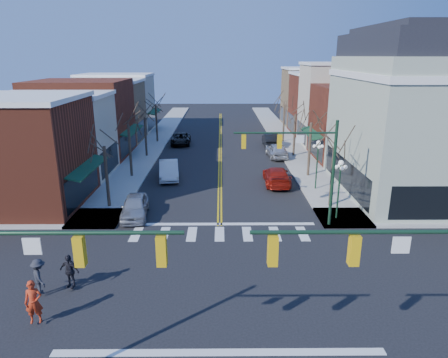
{
  "coord_description": "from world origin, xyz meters",
  "views": [
    {
      "loc": [
        0.12,
        -17.42,
        11.04
      ],
      "look_at": [
        0.31,
        9.22,
        2.8
      ],
      "focal_mm": 32.0,
      "sensor_mm": 36.0,
      "label": 1
    }
  ],
  "objects_px": {
    "car_right_mid": "(277,150)",
    "pedestrian_dark_a": "(69,271)",
    "car_left_mid": "(169,170)",
    "pedestrian_red_a": "(34,302)",
    "lamppost_midblock": "(318,157)",
    "victorian_corner": "(426,113)",
    "pedestrian_dark_b": "(39,276)",
    "car_left_far": "(181,139)",
    "car_left_near": "(135,207)",
    "car_right_far": "(271,140)",
    "car_right_near": "(277,176)",
    "lamppost_corner": "(340,180)"
  },
  "relations": [
    {
      "from": "victorian_corner",
      "to": "car_left_mid",
      "type": "distance_m",
      "value": 22.46
    },
    {
      "from": "car_left_mid",
      "to": "pedestrian_red_a",
      "type": "relative_size",
      "value": 2.54
    },
    {
      "from": "victorian_corner",
      "to": "lamppost_midblock",
      "type": "xyz_separation_m",
      "value": [
        -8.3,
        0.5,
        -3.7
      ]
    },
    {
      "from": "victorian_corner",
      "to": "pedestrian_red_a",
      "type": "relative_size",
      "value": 7.29
    },
    {
      "from": "car_left_mid",
      "to": "car_left_far",
      "type": "distance_m",
      "value": 15.11
    },
    {
      "from": "lamppost_midblock",
      "to": "car_right_near",
      "type": "height_order",
      "value": "lamppost_midblock"
    },
    {
      "from": "lamppost_midblock",
      "to": "victorian_corner",
      "type": "bearing_deg",
      "value": -3.45
    },
    {
      "from": "victorian_corner",
      "to": "pedestrian_red_a",
      "type": "height_order",
      "value": "victorian_corner"
    },
    {
      "from": "victorian_corner",
      "to": "pedestrian_red_a",
      "type": "distance_m",
      "value": 30.37
    },
    {
      "from": "pedestrian_dark_b",
      "to": "car_right_mid",
      "type": "bearing_deg",
      "value": -66.45
    },
    {
      "from": "car_left_far",
      "to": "car_right_near",
      "type": "relative_size",
      "value": 0.97
    },
    {
      "from": "victorian_corner",
      "to": "pedestrian_dark_b",
      "type": "bearing_deg",
      "value": -148.79
    },
    {
      "from": "pedestrian_dark_b",
      "to": "car_left_mid",
      "type": "bearing_deg",
      "value": -48.68
    },
    {
      "from": "car_left_far",
      "to": "victorian_corner",
      "type": "bearing_deg",
      "value": -43.48
    },
    {
      "from": "victorian_corner",
      "to": "lamppost_midblock",
      "type": "height_order",
      "value": "victorian_corner"
    },
    {
      "from": "car_left_mid",
      "to": "car_right_near",
      "type": "distance_m",
      "value": 10.05
    },
    {
      "from": "lamppost_corner",
      "to": "victorian_corner",
      "type": "bearing_deg",
      "value": 35.86
    },
    {
      "from": "victorian_corner",
      "to": "car_right_near",
      "type": "xyz_separation_m",
      "value": [
        -11.43,
        2.19,
        -5.88
      ]
    },
    {
      "from": "pedestrian_red_a",
      "to": "car_left_mid",
      "type": "bearing_deg",
      "value": 70.46
    },
    {
      "from": "car_left_far",
      "to": "pedestrian_dark_a",
      "type": "relative_size",
      "value": 2.97
    },
    {
      "from": "victorian_corner",
      "to": "lamppost_corner",
      "type": "relative_size",
      "value": 3.29
    },
    {
      "from": "car_left_far",
      "to": "pedestrian_dark_a",
      "type": "bearing_deg",
      "value": -95.6
    },
    {
      "from": "lamppost_midblock",
      "to": "pedestrian_dark_b",
      "type": "height_order",
      "value": "lamppost_midblock"
    },
    {
      "from": "car_left_mid",
      "to": "car_right_far",
      "type": "bearing_deg",
      "value": 43.25
    },
    {
      "from": "lamppost_corner",
      "to": "car_left_near",
      "type": "relative_size",
      "value": 0.97
    },
    {
      "from": "car_right_near",
      "to": "pedestrian_dark_a",
      "type": "relative_size",
      "value": 3.06
    },
    {
      "from": "car_right_near",
      "to": "lamppost_midblock",
      "type": "bearing_deg",
      "value": 152.76
    },
    {
      "from": "lamppost_midblock",
      "to": "car_left_mid",
      "type": "distance_m",
      "value": 13.65
    },
    {
      "from": "car_left_mid",
      "to": "lamppost_midblock",
      "type": "bearing_deg",
      "value": -23.12
    },
    {
      "from": "car_left_near",
      "to": "car_right_far",
      "type": "distance_m",
      "value": 26.34
    },
    {
      "from": "car_left_near",
      "to": "car_right_far",
      "type": "bearing_deg",
      "value": 56.1
    },
    {
      "from": "car_right_near",
      "to": "pedestrian_dark_b",
      "type": "bearing_deg",
      "value": 53.0
    },
    {
      "from": "victorian_corner",
      "to": "car_right_near",
      "type": "distance_m",
      "value": 13.04
    },
    {
      "from": "lamppost_midblock",
      "to": "car_right_mid",
      "type": "bearing_deg",
      "value": 98.85
    },
    {
      "from": "victorian_corner",
      "to": "pedestrian_dark_a",
      "type": "relative_size",
      "value": 8.18
    },
    {
      "from": "lamppost_midblock",
      "to": "pedestrian_red_a",
      "type": "xyz_separation_m",
      "value": [
        -15.99,
        -17.87,
        -1.83
      ]
    },
    {
      "from": "car_left_mid",
      "to": "car_left_far",
      "type": "relative_size",
      "value": 0.96
    },
    {
      "from": "lamppost_corner",
      "to": "pedestrian_dark_b",
      "type": "distance_m",
      "value": 19.17
    },
    {
      "from": "car_right_mid",
      "to": "pedestrian_dark_b",
      "type": "xyz_separation_m",
      "value": [
        -14.93,
        -27.22,
        0.21
      ]
    },
    {
      "from": "car_right_near",
      "to": "pedestrian_red_a",
      "type": "xyz_separation_m",
      "value": [
        -12.87,
        -19.56,
        0.35
      ]
    },
    {
      "from": "car_right_far",
      "to": "pedestrian_red_a",
      "type": "bearing_deg",
      "value": 67.78
    },
    {
      "from": "car_left_far",
      "to": "car_right_near",
      "type": "bearing_deg",
      "value": -60.94
    },
    {
      "from": "car_right_far",
      "to": "pedestrian_dark_a",
      "type": "bearing_deg",
      "value": 66.87
    },
    {
      "from": "car_left_near",
      "to": "pedestrian_dark_a",
      "type": "xyz_separation_m",
      "value": [
        -1.24,
        -9.34,
        0.26
      ]
    },
    {
      "from": "victorian_corner",
      "to": "car_left_far",
      "type": "height_order",
      "value": "victorian_corner"
    },
    {
      "from": "victorian_corner",
      "to": "pedestrian_dark_a",
      "type": "bearing_deg",
      "value": -148.41
    },
    {
      "from": "lamppost_midblock",
      "to": "car_right_near",
      "type": "xyz_separation_m",
      "value": [
        -3.13,
        1.69,
        -2.19
      ]
    },
    {
      "from": "car_left_near",
      "to": "car_left_mid",
      "type": "xyz_separation_m",
      "value": [
        1.26,
        9.37,
        0.06
      ]
    },
    {
      "from": "victorian_corner",
      "to": "car_left_far",
      "type": "xyz_separation_m",
      "value": [
        -21.63,
        19.17,
        -5.94
      ]
    },
    {
      "from": "car_right_mid",
      "to": "pedestrian_dark_a",
      "type": "distance_m",
      "value": 30.0
    }
  ]
}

